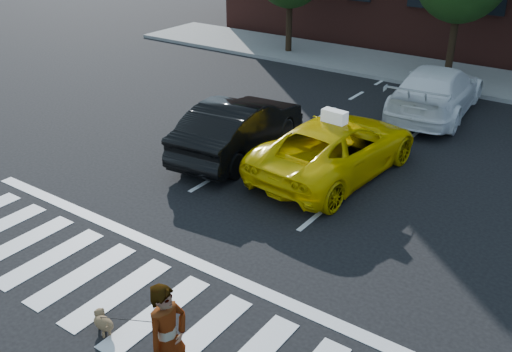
{
  "coord_description": "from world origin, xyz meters",
  "views": [
    {
      "loc": [
        7.06,
        -5.5,
        6.69
      ],
      "look_at": [
        0.53,
        3.74,
        1.1
      ],
      "focal_mm": 40.0,
      "sensor_mm": 36.0,
      "label": 1
    }
  ],
  "objects_px": {
    "taxi": "(336,147)",
    "woman": "(168,341)",
    "white_suv": "(436,91)",
    "dog": "(103,321)",
    "black_sedan": "(239,127)"
  },
  "relations": [
    {
      "from": "black_sedan",
      "to": "white_suv",
      "type": "relative_size",
      "value": 0.87
    },
    {
      "from": "white_suv",
      "to": "dog",
      "type": "xyz_separation_m",
      "value": [
        -0.84,
        -13.79,
        -0.62
      ]
    },
    {
      "from": "black_sedan",
      "to": "woman",
      "type": "xyz_separation_m",
      "value": [
        4.41,
        -7.59,
        0.14
      ]
    },
    {
      "from": "white_suv",
      "to": "black_sedan",
      "type": "bearing_deg",
      "value": 57.07
    },
    {
      "from": "taxi",
      "to": "white_suv",
      "type": "height_order",
      "value": "white_suv"
    },
    {
      "from": "white_suv",
      "to": "dog",
      "type": "bearing_deg",
      "value": 81.29
    },
    {
      "from": "dog",
      "to": "taxi",
      "type": "bearing_deg",
      "value": 111.94
    },
    {
      "from": "taxi",
      "to": "white_suv",
      "type": "relative_size",
      "value": 0.96
    },
    {
      "from": "woman",
      "to": "white_suv",
      "type": "bearing_deg",
      "value": 6.42
    },
    {
      "from": "taxi",
      "to": "woman",
      "type": "distance_m",
      "value": 8.2
    },
    {
      "from": "taxi",
      "to": "white_suv",
      "type": "distance_m",
      "value": 6.05
    },
    {
      "from": "black_sedan",
      "to": "dog",
      "type": "height_order",
      "value": "black_sedan"
    },
    {
      "from": "taxi",
      "to": "dog",
      "type": "bearing_deg",
      "value": 92.62
    },
    {
      "from": "woman",
      "to": "black_sedan",
      "type": "bearing_deg",
      "value": 32.48
    },
    {
      "from": "dog",
      "to": "black_sedan",
      "type": "bearing_deg",
      "value": 133.29
    }
  ]
}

